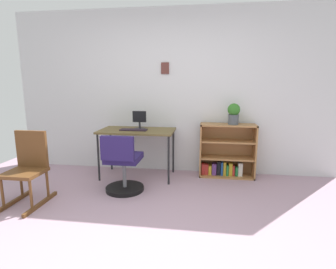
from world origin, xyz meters
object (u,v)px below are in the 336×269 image
Objects in this scene: bookshelf_low at (226,153)px; monitor at (140,121)px; keyboard at (134,130)px; rocking_chair at (28,167)px; potted_plant_on_shelf at (234,113)px; desk at (137,133)px; office_chair at (123,167)px.

monitor is at bearing -172.43° from bookshelf_low.
bookshelf_low is at bearing 12.14° from keyboard.
rocking_chair is 2.75× the size of potted_plant_on_shelf.
monitor is 0.88× the size of potted_plant_on_shelf.
desk is 1.55m from rocking_chair.
keyboard is at bearing 44.60° from rocking_chair.
potted_plant_on_shelf is at bearing 4.93° from monitor.
rocking_chair reaches higher than keyboard.
desk is 2.80× the size of keyboard.
monitor reaches higher than rocking_chair.
potted_plant_on_shelf is (1.48, 0.25, 0.25)m from keyboard.
desk is 1.35× the size of bookshelf_low.
office_chair is 0.96× the size of bookshelf_low.
office_chair is at bearing -148.25° from bookshelf_low.
office_chair is 0.92× the size of rocking_chair.
office_chair is at bearing -95.21° from monitor.
rocking_chair is (-1.07, -1.09, -0.24)m from desk.
desk is 1.49m from potted_plant_on_shelf.
bookshelf_low reaches higher than desk.
potted_plant_on_shelf is at bearing -33.69° from bookshelf_low.
rocking_chair is 2.78m from bookshelf_low.
keyboard is at bearing -170.58° from potted_plant_on_shelf.
bookshelf_low is at bearing 9.89° from desk.
rocking_chair is at bearing -153.27° from potted_plant_on_shelf.
desk is 0.72m from office_chair.
office_chair is (-0.06, -0.69, -0.53)m from monitor.
keyboard is 1.49m from rocking_chair.
office_chair is at bearing -151.32° from potted_plant_on_shelf.
keyboard is at bearing -117.29° from monitor.
rocking_chair is (-1.04, -1.02, -0.31)m from keyboard.
monitor is at bearing 46.16° from rocking_chair.
rocking_chair is 1.04× the size of bookshelf_low.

